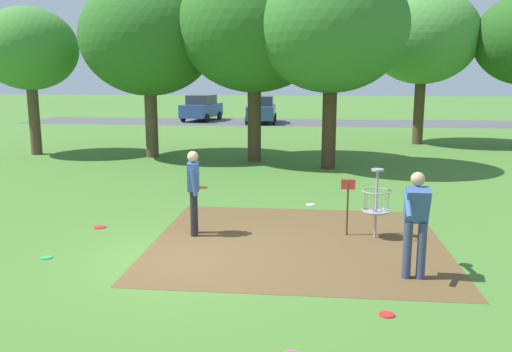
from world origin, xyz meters
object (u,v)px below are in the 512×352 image
object	(u,v)px
disc_golf_basket	(373,200)
tree_far_left	(254,27)
player_foreground_watching	(416,218)
frisbee_mid_grass	(46,257)
tree_near_left	(29,49)
parked_car_leftmost	(202,108)
player_throwing	(194,188)
tree_mid_left	(423,37)
tree_mid_center	(148,38)
frisbee_far_right	(100,227)
frisbee_near_basket	(310,205)
parked_car_center_left	(261,110)
frisbee_scattered_a	(387,314)
tree_near_right	(332,28)

from	to	relation	value
disc_golf_basket	tree_far_left	bearing A→B (deg)	109.87
player_foreground_watching	frisbee_mid_grass	size ratio (longest dim) A/B	8.12
tree_near_left	parked_car_leftmost	size ratio (longest dim) A/B	1.32
player_throwing	tree_mid_left	bearing A→B (deg)	64.49
player_foreground_watching	tree_mid_left	distance (m)	18.06
disc_golf_basket	parked_car_leftmost	bearing A→B (deg)	108.59
player_foreground_watching	tree_far_left	bearing A→B (deg)	108.30
disc_golf_basket	tree_mid_left	world-z (taller)	tree_mid_left
tree_near_left	parked_car_leftmost	bearing A→B (deg)	78.99
disc_golf_basket	tree_mid_center	size ratio (longest dim) A/B	0.20
disc_golf_basket	player_foreground_watching	size ratio (longest dim) A/B	0.81
frisbee_far_right	tree_mid_left	distance (m)	18.48
frisbee_near_basket	parked_car_center_left	size ratio (longest dim) A/B	0.05
disc_golf_basket	player_throwing	size ratio (longest dim) A/B	0.81
player_foreground_watching	frisbee_near_basket	world-z (taller)	player_foreground_watching
frisbee_near_basket	parked_car_leftmost	size ratio (longest dim) A/B	0.05
frisbee_far_right	player_foreground_watching	bearing A→B (deg)	-19.85
player_foreground_watching	frisbee_scattered_a	distance (m)	1.81
frisbee_scattered_a	tree_mid_left	bearing A→B (deg)	78.04
parked_car_center_left	frisbee_scattered_a	bearing A→B (deg)	-81.29
disc_golf_basket	parked_car_leftmost	size ratio (longest dim) A/B	0.31
disc_golf_basket	tree_near_left	bearing A→B (deg)	141.07
frisbee_scattered_a	tree_mid_center	distance (m)	15.98
parked_car_center_left	parked_car_leftmost	bearing A→B (deg)	161.54
disc_golf_basket	frisbee_scattered_a	size ratio (longest dim) A/B	6.57
frisbee_scattered_a	parked_car_center_left	size ratio (longest dim) A/B	0.05
player_foreground_watching	frisbee_near_basket	bearing A→B (deg)	109.35
frisbee_mid_grass	tree_near_right	distance (m)	12.08
frisbee_scattered_a	parked_car_leftmost	xyz separation A→B (m)	(-8.95, 30.69, 0.91)
tree_near_right	frisbee_near_basket	bearing A→B (deg)	-96.25
tree_near_right	parked_car_leftmost	size ratio (longest dim) A/B	1.56
frisbee_near_basket	disc_golf_basket	bearing A→B (deg)	-64.31
player_foreground_watching	frisbee_far_right	bearing A→B (deg)	160.15
tree_mid_left	disc_golf_basket	bearing A→B (deg)	-103.97
frisbee_far_right	tree_near_right	xyz separation A→B (m)	(5.04, 7.88, 4.74)
frisbee_far_right	frisbee_scattered_a	bearing A→B (deg)	-33.25
frisbee_mid_grass	tree_near_right	xyz separation A→B (m)	(5.24, 9.80, 4.74)
frisbee_mid_grass	tree_far_left	size ratio (longest dim) A/B	0.03
tree_near_left	parked_car_leftmost	distance (m)	17.73
frisbee_near_basket	parked_car_center_left	distance (m)	23.40
frisbee_far_right	tree_near_right	bearing A→B (deg)	57.40
frisbee_mid_grass	frisbee_far_right	distance (m)	1.93
disc_golf_basket	tree_near_left	size ratio (longest dim) A/B	0.24
disc_golf_basket	tree_near_left	world-z (taller)	tree_near_left
tree_near_right	parked_car_leftmost	distance (m)	21.36
tree_near_left	player_foreground_watching	bearing A→B (deg)	-43.42
frisbee_far_right	frisbee_scattered_a	distance (m)	6.56
frisbee_mid_grass	tree_mid_center	world-z (taller)	tree_mid_center
player_foreground_watching	parked_car_center_left	world-z (taller)	parked_car_center_left
disc_golf_basket	tree_far_left	world-z (taller)	tree_far_left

